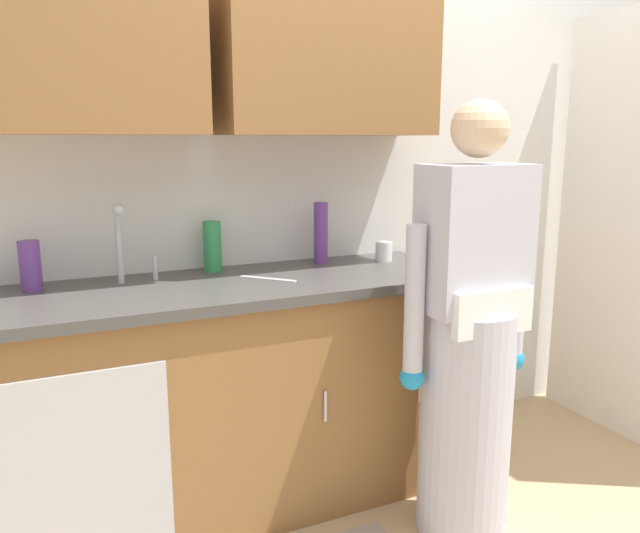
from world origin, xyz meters
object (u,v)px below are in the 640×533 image
bottle_water_short (212,246)px  knife_on_counter (268,279)px  bottle_cleaner_spray (321,233)px  cup_by_sink (384,251)px  sink (138,294)px  person_at_sink (468,359)px  bottle_soap (30,266)px

bottle_water_short → knife_on_counter: 0.31m
bottle_cleaner_spray → cup_by_sink: size_ratio=3.12×
bottle_cleaner_spray → knife_on_counter: bearing=-146.4°
bottle_water_short → cup_by_sink: 0.78m
sink → knife_on_counter: bearing=-4.6°
cup_by_sink → knife_on_counter: (-0.61, -0.14, -0.04)m
bottle_cleaner_spray → cup_by_sink: bottle_cleaner_spray is taller
sink → bottle_cleaner_spray: size_ratio=1.85×
bottle_water_short → cup_by_sink: (0.76, -0.11, -0.06)m
person_at_sink → knife_on_counter: (-0.59, 0.52, 0.25)m
person_at_sink → bottle_water_short: 1.13m
knife_on_counter → person_at_sink: bearing=-174.4°
sink → knife_on_counter: (0.49, -0.04, 0.02)m
sink → bottle_water_short: (0.34, 0.21, 0.12)m
sink → cup_by_sink: bearing=5.3°
bottle_soap → bottle_water_short: bottle_water_short is taller
bottle_soap → knife_on_counter: bearing=-12.9°
sink → bottle_cleaner_spray: 0.86m
sink → bottle_cleaner_spray: bearing=12.5°
sink → knife_on_counter: size_ratio=2.08×
sink → cup_by_sink: (1.11, 0.10, 0.06)m
knife_on_counter → bottle_cleaner_spray: bearing=-99.4°
bottle_water_short → cup_by_sink: size_ratio=2.43×
cup_by_sink → bottle_cleaner_spray: bearing=163.9°
person_at_sink → knife_on_counter: 0.82m
person_at_sink → bottle_cleaner_spray: size_ratio=5.99×
cup_by_sink → knife_on_counter: 0.63m
bottle_cleaner_spray → bottle_water_short: bearing=176.6°
person_at_sink → bottle_cleaner_spray: person_at_sink is taller
sink → bottle_soap: (-0.35, 0.15, 0.11)m
person_at_sink → bottle_cleaner_spray: 0.87m
bottle_cleaner_spray → bottle_water_short: size_ratio=1.29×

